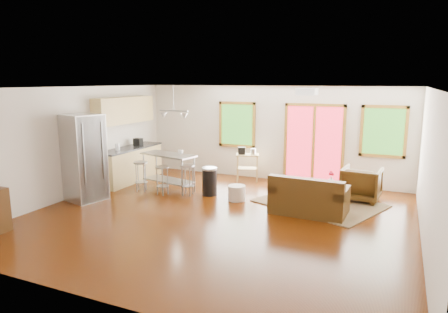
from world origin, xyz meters
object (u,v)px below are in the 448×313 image
at_px(coffee_table, 315,189).
at_px(kitchen_cart, 247,158).
at_px(island, 168,165).
at_px(ottoman, 292,188).
at_px(loveseat, 309,199).
at_px(refrigerator, 84,157).
at_px(armchair, 361,182).
at_px(rug, 319,203).

distance_m(coffee_table, kitchen_cart, 2.57).
bearing_deg(island, ottoman, 14.60).
height_order(loveseat, refrigerator, refrigerator).
bearing_deg(armchair, coffee_table, 44.04).
bearing_deg(rug, ottoman, 149.61).
relative_size(rug, coffee_table, 2.13).
distance_m(rug, kitchen_cart, 2.67).
bearing_deg(ottoman, rug, -30.39).
bearing_deg(rug, loveseat, -96.84).
xyz_separation_m(coffee_table, armchair, (0.91, 0.74, 0.08)).
height_order(coffee_table, ottoman, coffee_table).
distance_m(coffee_table, island, 3.67).
height_order(refrigerator, kitchen_cart, refrigerator).
xyz_separation_m(rug, kitchen_cart, (-2.25, 1.28, 0.63)).
relative_size(coffee_table, island, 0.76).
relative_size(ottoman, island, 0.36).
bearing_deg(kitchen_cart, armchair, -11.56).
distance_m(refrigerator, island, 2.05).
bearing_deg(coffee_table, ottoman, 141.43).
distance_m(armchair, ottoman, 1.60).
distance_m(refrigerator, kitchen_cart, 4.24).
xyz_separation_m(rug, refrigerator, (-5.07, -1.86, 0.98)).
height_order(ottoman, island, island).
bearing_deg(ottoman, kitchen_cart, 150.67).
height_order(ottoman, kitchen_cart, kitchen_cart).
height_order(coffee_table, kitchen_cart, kitchen_cart).
height_order(ottoman, refrigerator, refrigerator).
xyz_separation_m(ottoman, island, (-3.00, -0.78, 0.45)).
height_order(armchair, refrigerator, refrigerator).
xyz_separation_m(coffee_table, island, (-3.65, -0.26, 0.29)).
bearing_deg(armchair, rug, 43.91).
xyz_separation_m(rug, armchair, (0.82, 0.66, 0.42)).
relative_size(refrigerator, kitchen_cart, 2.10).
height_order(coffee_table, refrigerator, refrigerator).
distance_m(loveseat, ottoman, 1.38).
height_order(refrigerator, island, refrigerator).
height_order(armchair, ottoman, armchair).
relative_size(loveseat, refrigerator, 0.79).
xyz_separation_m(ottoman, refrigerator, (-4.33, -2.30, 0.81)).
xyz_separation_m(rug, coffee_table, (-0.10, -0.08, 0.34)).
bearing_deg(coffee_table, refrigerator, -160.28).
relative_size(rug, ottoman, 4.53).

